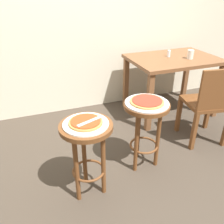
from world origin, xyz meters
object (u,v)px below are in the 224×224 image
stool_foreground (87,143)px  pizza_server_knife (90,121)px  cup_near_edge (190,54)px  serving_plate_foreground (86,124)px  serving_plate_middle (147,103)px  dining_table (173,66)px  pizza_foreground (86,122)px  condiment_shaker (169,54)px  stool_middle (146,120)px  pizza_middle (147,101)px  wooden_chair (209,102)px

stool_foreground → pizza_server_knife: pizza_server_knife is taller
cup_near_edge → pizza_server_knife: 1.75m
serving_plate_foreground → serving_plate_middle: size_ratio=0.89×
serving_plate_foreground → pizza_server_knife: bearing=-33.7°
serving_plate_foreground → dining_table: dining_table is taller
pizza_foreground → condiment_shaker: condiment_shaker is taller
pizza_foreground → serving_plate_middle: 0.59m
stool_middle → pizza_server_knife: (-0.54, -0.17, 0.20)m
stool_middle → dining_table: dining_table is taller
stool_foreground → stool_middle: (0.57, 0.15, 0.00)m
serving_plate_foreground → pizza_server_knife: size_ratio=1.50×
pizza_middle → condiment_shaker: size_ratio=3.53×
cup_near_edge → pizza_server_knife: cup_near_edge is taller
pizza_middle → pizza_server_knife: pizza_server_knife is taller
condiment_shaker → wooden_chair: (0.01, -0.79, -0.31)m
pizza_foreground → pizza_server_knife: bearing=-33.7°
cup_near_edge → pizza_server_knife: size_ratio=0.47×
serving_plate_middle → pizza_middle: pizza_middle is taller
serving_plate_foreground → wooden_chair: size_ratio=0.39×
stool_foreground → pizza_server_knife: 0.20m
pizza_server_knife → pizza_foreground: bearing=125.5°
pizza_foreground → wooden_chair: 1.38m
pizza_server_knife → serving_plate_middle: bearing=-3.4°
pizza_foreground → dining_table: bearing=35.9°
cup_near_edge → dining_table: bearing=141.8°
stool_foreground → cup_near_edge: (1.53, 0.88, 0.31)m
dining_table → wooden_chair: 0.76m
pizza_foreground → stool_middle: bearing=14.7°
serving_plate_foreground → dining_table: size_ratio=0.31×
serving_plate_middle → serving_plate_foreground: bearing=-165.3°
pizza_foreground → serving_plate_foreground: bearing=0.0°
cup_near_edge → serving_plate_foreground: bearing=-150.0°
stool_foreground → dining_table: bearing=35.9°
serving_plate_middle → stool_middle: bearing=-104.0°
stool_middle → wooden_chair: (0.78, 0.11, -0.01)m
stool_middle → dining_table: 1.18m
stool_middle → serving_plate_middle: bearing=76.0°
condiment_shaker → wooden_chair: wooden_chair is taller
wooden_chair → pizza_foreground: bearing=-169.3°
serving_plate_middle → pizza_server_knife: 0.56m
serving_plate_middle → pizza_middle: 0.02m
serving_plate_foreground → serving_plate_middle: same height
pizza_middle → condiment_shaker: (0.76, 0.90, 0.11)m
pizza_server_knife → stool_middle: bearing=-3.4°
pizza_middle → cup_near_edge: (0.96, 0.73, 0.12)m
serving_plate_middle → condiment_shaker: 1.19m
stool_foreground → cup_near_edge: size_ratio=6.16×
pizza_middle → cup_near_edge: size_ratio=2.78×
pizza_foreground → wooden_chair: wooden_chair is taller
wooden_chair → serving_plate_foreground: bearing=-169.3°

